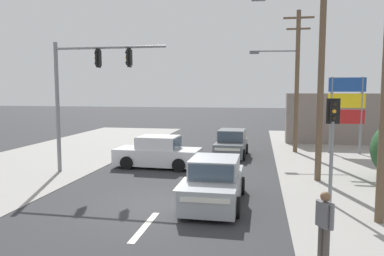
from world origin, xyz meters
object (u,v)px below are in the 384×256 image
Objects in this scene: traffic_signal_mast at (83,83)px; hatchback_crossing_left at (231,144)px; utility_pole_midground_right at (319,45)px; shopping_plaza_sign at (346,104)px; sedan_oncoming_near at (215,183)px; utility_pole_background_right at (295,77)px; sedan_kerbside_parked at (158,153)px; pedestal_signal_right_kerb at (332,133)px; pedestrian_at_kerb at (324,223)px.

traffic_signal_mast is 1.63× the size of hatchback_crossing_left.
hatchback_crossing_left is (6.32, 5.69, -3.44)m from traffic_signal_mast.
shopping_plaza_sign is (2.74, 7.32, -2.69)m from utility_pole_midground_right.
sedan_oncoming_near reaches higher than hatchback_crossing_left.
utility_pole_midground_right is at bearing 45.57° from sedan_oncoming_near.
shopping_plaza_sign is (3.03, -0.10, -1.66)m from utility_pole_background_right.
utility_pole_background_right is 3.46m from shopping_plaza_sign.
traffic_signal_mast is 9.18m from hatchback_crossing_left.
utility_pole_midground_right reaches higher than sedan_kerbside_parked.
utility_pole_background_right is at bearing 39.98° from sedan_kerbside_parked.
utility_pole_midground_right is 1.24× the size of utility_pole_background_right.
utility_pole_midground_right is 2.49× the size of sedan_oncoming_near.
sedan_oncoming_near is at bearing -171.36° from pedestal_signal_right_kerb.
hatchback_crossing_left is (-3.93, 5.36, -4.97)m from utility_pole_midground_right.
shopping_plaza_sign is at bearing 30.49° from traffic_signal_mast.
traffic_signal_mast is 10.86m from pedestal_signal_right_kerb.
pedestrian_at_kerb is at bearing -92.25° from utility_pole_background_right.
utility_pole_background_right reaches higher than traffic_signal_mast.
utility_pole_background_right is at bearing 29.47° from hatchback_crossing_left.
utility_pole_background_right is 2.00× the size of sedan_kerbside_parked.
sedan_kerbside_parked is 1.17× the size of hatchback_crossing_left.
utility_pole_midground_right is 7.36m from sedan_oncoming_near.
traffic_signal_mast is at bearing -149.51° from shopping_plaza_sign.
utility_pole_midground_right is 8.96m from sedan_kerbside_parked.
utility_pole_midground_right is at bearing -110.48° from shopping_plaza_sign.
pedestrian_at_kerb is at bearing -55.87° from sedan_kerbside_parked.
utility_pole_background_right is 2.02× the size of sedan_oncoming_near.
pedestal_signal_right_kerb is at bearing -104.22° from shopping_plaza_sign.
pedestal_signal_right_kerb is 0.77× the size of shopping_plaza_sign.
traffic_signal_mast reaches higher than shopping_plaza_sign.
sedan_kerbside_parked is at bearing 124.13° from pedestrian_at_kerb.
traffic_signal_mast is (-9.96, -7.75, -0.50)m from utility_pole_background_right.
traffic_signal_mast is at bearing 151.18° from sedan_oncoming_near.
utility_pole_background_right is 10.95m from pedestal_signal_right_kerb.
pedestal_signal_right_kerb is at bearing -16.07° from traffic_signal_mast.
hatchback_crossing_left is at bearing 48.62° from sedan_kerbside_parked.
traffic_signal_mast is 1.40× the size of sedan_kerbside_parked.
utility_pole_background_right is 5.27× the size of pedestrian_at_kerb.
utility_pole_midground_right is at bearing -12.05° from sedan_kerbside_parked.
shopping_plaza_sign reaches higher than sedan_kerbside_parked.
shopping_plaza_sign is 15.76m from pedestrian_at_kerb.
shopping_plaza_sign is 11.78m from sedan_kerbside_parked.
pedestrian_at_kerb is (-0.60, -15.29, -3.72)m from utility_pole_background_right.
sedan_oncoming_near is at bearing -107.25° from utility_pole_background_right.
utility_pole_midground_right reaches higher than shopping_plaza_sign.
hatchback_crossing_left is at bearing 102.92° from pedestrian_at_kerb.
utility_pole_background_right is 2.33× the size of hatchback_crossing_left.
traffic_signal_mast reaches higher than hatchback_crossing_left.
sedan_oncoming_near is 4.95m from pedestrian_at_kerb.
traffic_signal_mast reaches higher than sedan_oncoming_near.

